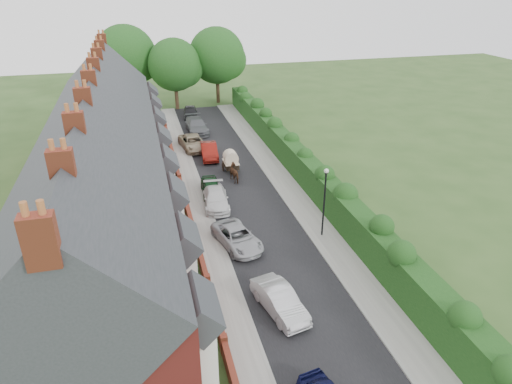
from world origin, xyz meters
TOP-DOWN VIEW (x-y plane):
  - ground at (0.00, 0.00)m, footprint 140.00×140.00m
  - road at (-0.50, 11.00)m, footprint 6.00×58.00m
  - pavement_hedge_side at (3.60, 11.00)m, footprint 2.20×58.00m
  - pavement_house_side at (-4.35, 11.00)m, footprint 1.70×58.00m
  - kerb_hedge_side at (2.55, 11.00)m, footprint 0.18×58.00m
  - kerb_house_side at (-3.55, 11.00)m, footprint 0.18×58.00m
  - hedge at (5.40, 11.00)m, footprint 2.10×58.00m
  - terrace_row at (-10.87, 9.98)m, footprint 9.05×40.50m
  - garden_wall_row at (-5.35, 10.00)m, footprint 0.35×40.35m
  - lamppost at (3.40, 4.00)m, footprint 0.32×0.32m
  - tree_far_left at (-2.65, 40.08)m, footprint 7.14×6.80m
  - tree_far_right at (3.39, 42.08)m, footprint 7.98×7.60m
  - tree_far_back at (-8.59, 43.08)m, footprint 8.40×8.00m
  - car_silver_a at (-1.84, -2.76)m, footprint 2.43×4.54m
  - car_silver_b at (-2.62, 4.33)m, footprint 3.25×5.10m
  - car_white at (-2.98, 10.44)m, footprint 2.27×4.78m
  - car_green at (-3.00, 12.60)m, footprint 1.78×3.97m
  - car_red at (-1.78, 20.97)m, footprint 1.84×4.50m
  - car_beige at (-3.00, 23.89)m, footprint 2.91×5.22m
  - car_grey at (-1.85, 29.40)m, footprint 2.38×5.54m
  - car_black at (-1.79, 35.41)m, footprint 2.16×4.43m
  - horse at (-0.45, 14.76)m, footprint 1.24×1.98m
  - horse_cart at (-0.45, 16.74)m, footprint 1.34×2.97m

SIDE VIEW (x-z plane):
  - ground at x=0.00m, z-range 0.00..0.00m
  - road at x=-0.50m, z-range 0.00..0.02m
  - pavement_hedge_side at x=3.60m, z-range 0.00..0.12m
  - pavement_house_side at x=-4.35m, z-range 0.00..0.12m
  - kerb_hedge_side at x=2.55m, z-range 0.00..0.13m
  - kerb_house_side at x=-3.55m, z-range 0.00..0.13m
  - garden_wall_row at x=-5.35m, z-range -0.09..1.01m
  - car_silver_b at x=-2.62m, z-range 0.00..1.31m
  - car_green at x=-3.00m, z-range 0.00..1.32m
  - car_white at x=-2.98m, z-range 0.00..1.35m
  - car_beige at x=-3.00m, z-range 0.00..1.38m
  - car_silver_a at x=-1.84m, z-range 0.00..1.42m
  - car_red at x=-1.78m, z-range 0.00..1.45m
  - car_black at x=-1.79m, z-range 0.00..1.46m
  - horse at x=-0.45m, z-range 0.00..1.56m
  - car_grey at x=-1.85m, z-range 0.00..1.59m
  - horse_cart at x=-0.45m, z-range 0.15..2.30m
  - hedge at x=5.40m, z-range 0.18..3.03m
  - lamppost at x=3.40m, z-range 0.72..5.88m
  - terrace_row at x=-10.87m, z-range -1.28..10.22m
  - tree_far_left at x=-2.65m, z-range 1.07..10.36m
  - tree_far_right at x=3.39m, z-range 1.16..11.47m
  - tree_far_back at x=-8.59m, z-range 1.21..12.03m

